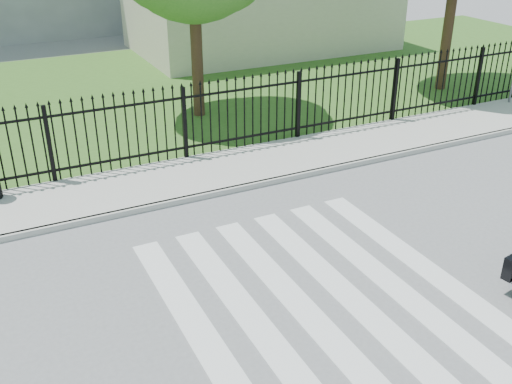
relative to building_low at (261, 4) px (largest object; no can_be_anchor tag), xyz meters
name	(u,v)px	position (x,y,z in m)	size (l,w,h in m)	color
ground	(321,298)	(-7.00, -16.00, -1.75)	(120.00, 120.00, 0.00)	slate
crosswalk	(321,297)	(-7.00, -16.00, -1.74)	(5.00, 5.50, 0.01)	silver
sidewalk	(202,175)	(-7.00, -11.00, -1.69)	(40.00, 2.00, 0.12)	#ADAAA3
curb	(220,192)	(-7.00, -12.00, -1.69)	(40.00, 0.12, 0.12)	#ADAAA3
grass_strip	(121,94)	(-7.00, -4.00, -1.74)	(40.00, 12.00, 0.02)	#365C1F
iron_fence	(185,125)	(-7.00, -10.00, -0.85)	(26.00, 0.04, 1.80)	black
building_low	(261,4)	(0.00, 0.00, 0.00)	(10.00, 6.00, 3.50)	beige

